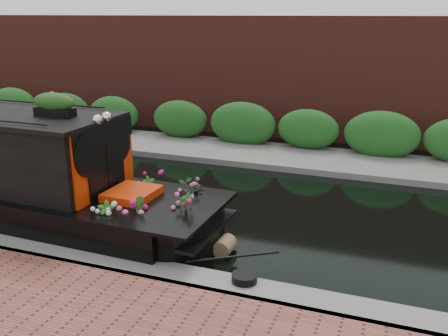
% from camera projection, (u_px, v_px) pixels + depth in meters
% --- Properties ---
extents(ground, '(80.00, 80.00, 0.00)m').
position_uv_depth(ground, '(165.00, 201.00, 11.35)').
color(ground, black).
rests_on(ground, ground).
extents(near_bank_coping, '(40.00, 0.60, 0.50)m').
position_uv_depth(near_bank_coping, '(77.00, 267.00, 8.40)').
color(near_bank_coping, slate).
rests_on(near_bank_coping, ground).
extents(far_bank_path, '(40.00, 2.40, 0.34)m').
position_uv_depth(far_bank_path, '(228.00, 154.00, 15.11)').
color(far_bank_path, slate).
rests_on(far_bank_path, ground).
extents(far_hedge, '(40.00, 1.10, 2.80)m').
position_uv_depth(far_hedge, '(238.00, 147.00, 15.91)').
color(far_hedge, '#1E531C').
rests_on(far_hedge, ground).
extents(far_brick_wall, '(40.00, 1.00, 8.00)m').
position_uv_depth(far_brick_wall, '(257.00, 133.00, 17.79)').
color(far_brick_wall, maroon).
rests_on(far_brick_wall, ground).
extents(rope_fender, '(0.31, 0.42, 0.31)m').
position_uv_depth(rope_fender, '(225.00, 246.00, 8.80)').
color(rope_fender, brown).
rests_on(rope_fender, ground).
extents(coiled_mooring_rope, '(0.39, 0.39, 0.12)m').
position_uv_depth(coiled_mooring_rope, '(244.00, 278.00, 7.45)').
color(coiled_mooring_rope, black).
rests_on(coiled_mooring_rope, near_bank_coping).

